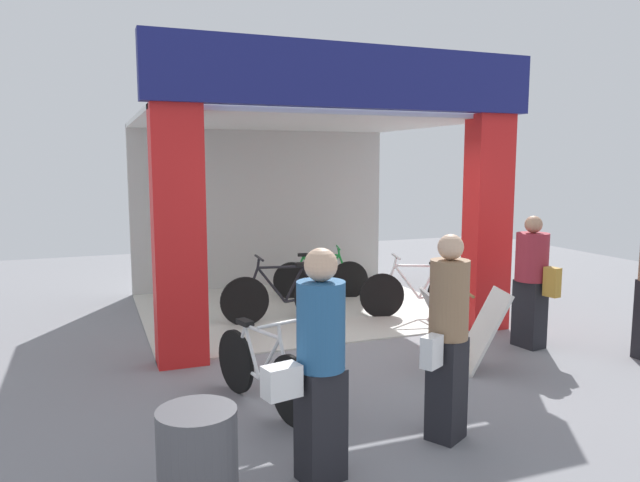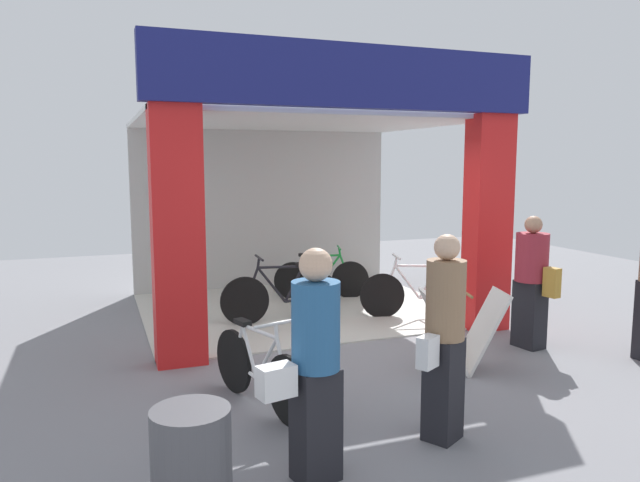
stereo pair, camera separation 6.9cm
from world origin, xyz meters
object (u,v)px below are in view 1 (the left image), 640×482
(bicycle_parked_0, at_px, (261,371))
(sandwich_board_sign, at_px, (464,330))
(bicycle_inside_2, at_px, (320,278))
(pedestrian_3, at_px, (448,337))
(bicycle_inside_1, at_px, (282,296))
(trash_bin, at_px, (198,466))
(pedestrian_2, at_px, (319,363))
(pedestrian_0, at_px, (532,279))
(bicycle_inside_0, at_px, (416,292))

(bicycle_parked_0, bearing_deg, sandwich_board_sign, 4.88)
(bicycle_inside_2, distance_m, pedestrian_3, 5.10)
(bicycle_inside_1, distance_m, sandwich_board_sign, 2.80)
(bicycle_parked_0, bearing_deg, trash_bin, -118.38)
(pedestrian_2, bearing_deg, trash_bin, -167.54)
(bicycle_inside_2, height_order, bicycle_parked_0, bicycle_parked_0)
(trash_bin, bearing_deg, pedestrian_3, 11.47)
(sandwich_board_sign, xyz_separation_m, pedestrian_0, (1.20, 0.39, 0.39))
(bicycle_inside_1, bearing_deg, pedestrian_3, -87.81)
(bicycle_inside_1, height_order, pedestrian_2, pedestrian_2)
(pedestrian_3, bearing_deg, bicycle_inside_1, 92.19)
(bicycle_parked_0, height_order, trash_bin, bicycle_parked_0)
(bicycle_inside_0, height_order, sandwich_board_sign, bicycle_inside_0)
(bicycle_inside_0, height_order, pedestrian_3, pedestrian_3)
(pedestrian_2, relative_size, trash_bin, 2.27)
(trash_bin, bearing_deg, pedestrian_2, 12.46)
(pedestrian_3, height_order, trash_bin, pedestrian_3)
(bicycle_parked_0, bearing_deg, bicycle_inside_0, 38.28)
(pedestrian_0, xyz_separation_m, pedestrian_2, (-3.45, -1.93, 0.02))
(bicycle_inside_0, relative_size, bicycle_inside_1, 0.93)
(bicycle_inside_1, xyz_separation_m, bicycle_parked_0, (-1.05, -2.71, -0.03))
(bicycle_inside_1, relative_size, pedestrian_0, 1.08)
(bicycle_inside_2, height_order, pedestrian_0, pedestrian_0)
(bicycle_inside_1, height_order, bicycle_parked_0, bicycle_inside_1)
(pedestrian_0, bearing_deg, bicycle_parked_0, -170.45)
(bicycle_inside_1, relative_size, trash_bin, 2.36)
(pedestrian_0, bearing_deg, bicycle_inside_0, 107.60)
(bicycle_inside_2, bearing_deg, bicycle_parked_0, -118.14)
(bicycle_inside_0, height_order, pedestrian_0, pedestrian_0)
(bicycle_inside_0, xyz_separation_m, bicycle_inside_2, (-0.86, 1.56, -0.02))
(bicycle_inside_1, relative_size, bicycle_inside_2, 1.14)
(bicycle_inside_0, relative_size, pedestrian_0, 1.00)
(pedestrian_3, relative_size, trash_bin, 2.30)
(bicycle_inside_0, bearing_deg, pedestrian_2, -128.37)
(bicycle_inside_2, relative_size, sandwich_board_sign, 1.53)
(bicycle_inside_2, height_order, sandwich_board_sign, sandwich_board_sign)
(sandwich_board_sign, bearing_deg, bicycle_parked_0, -175.12)
(sandwich_board_sign, height_order, pedestrian_2, pedestrian_2)
(pedestrian_0, bearing_deg, trash_bin, -153.78)
(pedestrian_3, bearing_deg, sandwich_board_sign, 50.79)
(sandwich_board_sign, xyz_separation_m, pedestrian_3, (-1.08, -1.32, 0.41))
(bicycle_inside_0, bearing_deg, pedestrian_0, -72.40)
(bicycle_inside_0, xyz_separation_m, pedestrian_2, (-2.90, -3.66, 0.48))
(bicycle_inside_2, bearing_deg, pedestrian_2, -111.32)
(pedestrian_2, xyz_separation_m, trash_bin, (-0.86, -0.19, -0.48))
(bicycle_inside_1, bearing_deg, pedestrian_2, -104.10)
(bicycle_inside_0, distance_m, trash_bin, 5.38)
(bicycle_inside_1, bearing_deg, pedestrian_0, -41.26)
(bicycle_inside_2, distance_m, sandwich_board_sign, 3.68)
(sandwich_board_sign, bearing_deg, bicycle_inside_2, 93.20)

